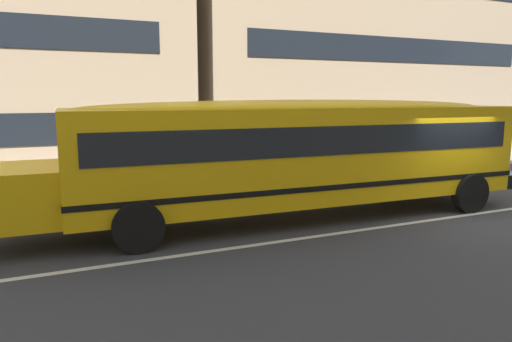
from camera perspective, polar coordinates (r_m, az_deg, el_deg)
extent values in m
plane|color=#38383D|center=(13.03, 23.28, -5.10)|extent=(400.00, 400.00, 0.00)
cube|color=gray|center=(18.77, 6.33, -0.22)|extent=(120.00, 3.00, 0.01)
cube|color=silver|center=(13.03, 23.28, -5.09)|extent=(110.00, 0.16, 0.01)
cube|color=yellow|center=(11.77, 5.78, 2.25)|extent=(11.33, 2.98, 2.25)
cube|color=yellow|center=(10.56, -26.98, -2.59)|extent=(1.72, 2.21, 1.12)
cube|color=black|center=(15.39, 24.87, -0.48)|extent=(0.30, 2.56, 0.37)
cube|color=black|center=(11.73, 5.81, 4.21)|extent=(10.66, 2.99, 0.65)
cube|color=black|center=(11.87, 5.73, -0.94)|extent=(11.35, 3.01, 0.12)
ellipsoid|color=yellow|center=(11.69, 5.87, 7.73)|extent=(10.88, 2.75, 0.37)
cylinder|color=red|center=(12.03, -12.97, 1.67)|extent=(0.47, 0.47, 0.03)
cylinder|color=black|center=(9.47, -14.13, -6.61)|extent=(1.03, 0.32, 1.02)
cylinder|color=black|center=(11.94, -15.86, -3.44)|extent=(1.03, 0.32, 1.02)
cylinder|color=black|center=(13.53, 24.59, -2.47)|extent=(1.03, 0.32, 1.02)
cylinder|color=black|center=(15.36, 17.69, -0.77)|extent=(1.03, 0.32, 1.02)
cube|color=black|center=(23.00, 16.56, 5.96)|extent=(15.03, 0.04, 1.10)
cube|color=black|center=(23.07, 16.92, 13.92)|extent=(15.03, 0.04, 1.10)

